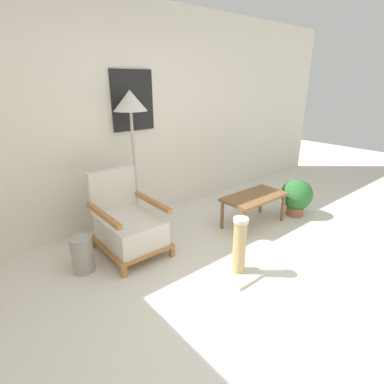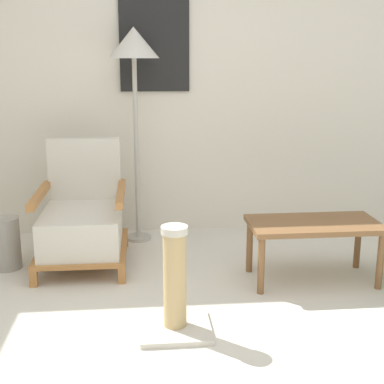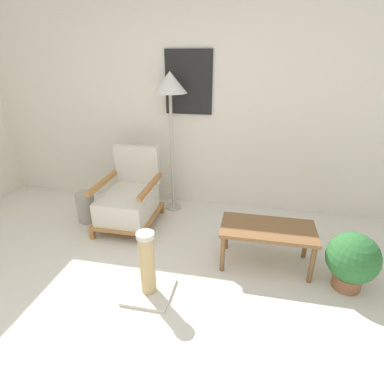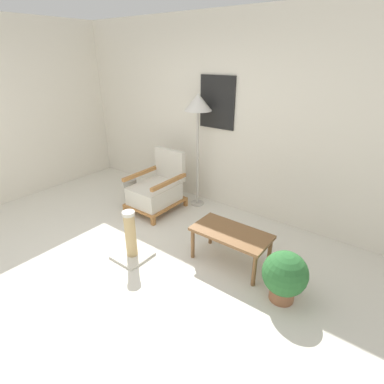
# 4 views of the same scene
# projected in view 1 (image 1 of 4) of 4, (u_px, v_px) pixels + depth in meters

# --- Properties ---
(ground_plane) EXTENTS (14.00, 14.00, 0.00)m
(ground_plane) POSITION_uv_depth(u_px,v_px,m) (287.00, 304.00, 2.53)
(ground_plane) COLOR silver
(wall_back) EXTENTS (8.00, 0.09, 2.70)m
(wall_back) POSITION_uv_depth(u_px,v_px,m) (134.00, 117.00, 3.78)
(wall_back) COLOR silver
(wall_back) RESTS_ON ground_plane
(armchair) EXTENTS (0.62, 0.78, 0.87)m
(armchair) POSITION_uv_depth(u_px,v_px,m) (128.00, 224.00, 3.24)
(armchair) COLOR #B2753D
(armchair) RESTS_ON ground_plane
(floor_lamp) EXTENTS (0.39, 0.39, 1.68)m
(floor_lamp) POSITION_uv_depth(u_px,v_px,m) (131.00, 108.00, 3.42)
(floor_lamp) COLOR #B7B2A8
(floor_lamp) RESTS_ON ground_plane
(coffee_table) EXTENTS (0.86, 0.44, 0.41)m
(coffee_table) POSITION_uv_depth(u_px,v_px,m) (254.00, 199.00, 3.83)
(coffee_table) COLOR brown
(coffee_table) RESTS_ON ground_plane
(vase) EXTENTS (0.21, 0.21, 0.37)m
(vase) POSITION_uv_depth(u_px,v_px,m) (82.00, 254.00, 2.92)
(vase) COLOR #9E998E
(vase) RESTS_ON ground_plane
(potted_plant) EXTENTS (0.43, 0.43, 0.52)m
(potted_plant) POSITION_uv_depth(u_px,v_px,m) (296.00, 196.00, 4.14)
(potted_plant) COLOR #935B3D
(potted_plant) RESTS_ON ground_plane
(scratching_post) EXTENTS (0.39, 0.39, 0.60)m
(scratching_post) POSITION_uv_depth(u_px,v_px,m) (239.00, 254.00, 2.87)
(scratching_post) COLOR beige
(scratching_post) RESTS_ON ground_plane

